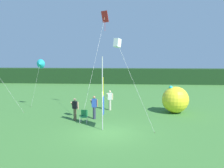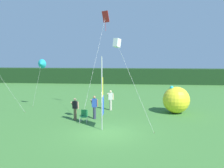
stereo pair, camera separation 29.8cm
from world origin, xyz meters
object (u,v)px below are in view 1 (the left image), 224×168
at_px(person_near_banner, 94,107).
at_px(person_far_left, 75,109).
at_px(banner_flag, 103,95).
at_px(person_mid_field, 110,100).
at_px(inflatable_balloon, 175,100).
at_px(kite_red_diamond_0, 104,22).
at_px(kite_cyan_delta_2, 40,64).
at_px(folding_chair, 84,115).
at_px(kite_white_box_1, 118,43).

xyz_separation_m(person_near_banner, person_far_left, (-1.37, -0.50, -0.06)).
xyz_separation_m(banner_flag, person_mid_field, (0.04, 5.24, -1.33)).
relative_size(inflatable_balloon, kite_red_diamond_0, 0.27).
relative_size(person_far_left, kite_red_diamond_0, 0.20).
xyz_separation_m(inflatable_balloon, kite_cyan_delta_2, (-11.87, 1.10, 2.89)).
distance_m(folding_chair, kite_white_box_1, 5.70).
distance_m(inflatable_balloon, kite_cyan_delta_2, 12.27).
distance_m(folding_chair, kite_cyan_delta_2, 7.44).
relative_size(banner_flag, folding_chair, 5.32).
bearing_deg(kite_red_diamond_0, inflatable_balloon, -1.16).
bearing_deg(banner_flag, person_near_banner, 111.57).
xyz_separation_m(person_mid_field, kite_cyan_delta_2, (-6.35, 0.55, 3.06)).
relative_size(banner_flag, kite_cyan_delta_2, 1.07).
height_order(folding_chair, kite_white_box_1, kite_white_box_1).
bearing_deg(kite_white_box_1, person_far_left, 153.79).
bearing_deg(inflatable_balloon, person_mid_field, 174.34).
distance_m(person_far_left, inflatable_balloon, 8.35).
height_order(inflatable_balloon, kite_cyan_delta_2, kite_cyan_delta_2).
bearing_deg(inflatable_balloon, banner_flag, -139.80).
distance_m(kite_red_diamond_0, kite_white_box_1, 5.18).
distance_m(person_near_banner, person_far_left, 1.46).
bearing_deg(person_near_banner, banner_flag, -68.43).
xyz_separation_m(banner_flag, kite_red_diamond_0, (-0.42, 4.82, 5.27)).
bearing_deg(kite_cyan_delta_2, kite_white_box_1, -37.52).
distance_m(person_mid_field, kite_cyan_delta_2, 7.07).
distance_m(kite_white_box_1, kite_cyan_delta_2, 9.27).
relative_size(banner_flag, person_mid_field, 2.70).
relative_size(person_near_banner, kite_white_box_1, 0.30).
xyz_separation_m(person_far_left, kite_cyan_delta_2, (-4.03, 3.99, 3.12)).
distance_m(person_far_left, folding_chair, 0.99).
bearing_deg(kite_red_diamond_0, kite_cyan_delta_2, 170.58).
distance_m(inflatable_balloon, kite_white_box_1, 7.81).
bearing_deg(folding_chair, banner_flag, -41.01).
bearing_deg(kite_white_box_1, person_near_banner, 131.63).
relative_size(banner_flag, inflatable_balloon, 2.07).
relative_size(person_mid_field, kite_white_box_1, 0.30).
xyz_separation_m(person_mid_field, kite_red_diamond_0, (-0.46, -0.43, 6.60)).
bearing_deg(kite_cyan_delta_2, inflatable_balloon, -5.29).
xyz_separation_m(person_far_left, kite_red_diamond_0, (1.86, 3.01, 6.66)).
xyz_separation_m(kite_red_diamond_0, kite_cyan_delta_2, (-5.90, 0.98, -3.54)).
xyz_separation_m(folding_chair, kite_white_box_1, (2.45, -1.09, 5.03)).
xyz_separation_m(inflatable_balloon, kite_red_diamond_0, (-5.97, 0.12, 6.43)).
bearing_deg(person_mid_field, kite_white_box_1, -79.84).
relative_size(kite_red_diamond_0, kite_white_box_1, 1.43).
bearing_deg(folding_chair, kite_cyan_delta_2, 136.99).
bearing_deg(inflatable_balloon, kite_cyan_delta_2, 174.71).
bearing_deg(kite_white_box_1, person_mid_field, 100.16).
xyz_separation_m(person_mid_field, inflatable_balloon, (5.52, -0.55, 0.18)).
relative_size(banner_flag, person_far_left, 2.86).
bearing_deg(kite_white_box_1, inflatable_balloon, 44.05).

